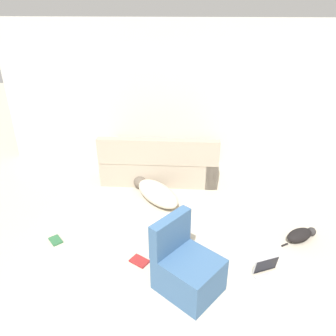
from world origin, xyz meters
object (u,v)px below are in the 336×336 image
at_px(couch, 160,164).
at_px(book_green, 56,240).
at_px(dog, 156,192).
at_px(laptop_open, 268,271).
at_px(side_chair, 186,268).
at_px(cat, 301,235).
at_px(book_red, 139,261).

height_order(couch, book_green, couch).
xyz_separation_m(dog, laptop_open, (1.48, -1.50, -0.06)).
xyz_separation_m(dog, side_chair, (0.55, -1.75, 0.14)).
distance_m(laptop_open, side_chair, 0.98).
distance_m(dog, cat, 2.18).
relative_size(couch, book_green, 8.81).
xyz_separation_m(book_green, side_chair, (1.74, -0.61, 0.26)).
distance_m(book_red, side_chair, 0.71).
distance_m(couch, laptop_open, 2.72).
xyz_separation_m(dog, cat, (2.03, -0.80, -0.06)).
xyz_separation_m(couch, book_green, (-1.17, -1.89, -0.27)).
bearing_deg(dog, couch, -40.01).
bearing_deg(couch, side_chair, 101.26).
bearing_deg(laptop_open, cat, 27.39).
bearing_deg(cat, side_chair, -179.49).
height_order(laptop_open, book_green, laptop_open).
height_order(book_green, book_red, same).
bearing_deg(couch, book_red, 88.35).
bearing_deg(book_green, side_chair, -19.32).
xyz_separation_m(couch, laptop_open, (1.51, -2.25, -0.21)).
height_order(dog, side_chair, side_chair).
relative_size(cat, laptop_open, 1.35).
distance_m(couch, book_green, 2.24).
bearing_deg(couch, cat, 141.24).
relative_size(cat, book_red, 2.00).
xyz_separation_m(couch, dog, (0.02, -0.75, -0.14)).
xyz_separation_m(book_red, side_chair, (0.57, -0.33, 0.26)).
bearing_deg(side_chair, dog, 54.20).
height_order(cat, book_green, cat).
distance_m(laptop_open, book_green, 2.70).
height_order(couch, dog, couch).
bearing_deg(dog, cat, -153.12).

